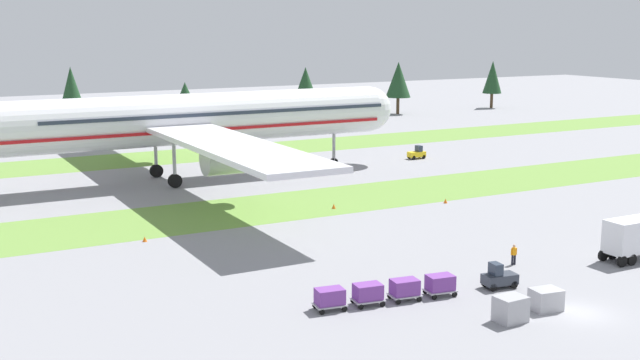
{
  "coord_description": "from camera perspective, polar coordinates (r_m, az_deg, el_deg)",
  "views": [
    {
      "loc": [
        -40.72,
        -37.51,
        19.56
      ],
      "look_at": [
        -2.67,
        32.96,
        4.0
      ],
      "focal_mm": 44.83,
      "sensor_mm": 36.0,
      "label": 1
    }
  ],
  "objects": [
    {
      "name": "catering_truck",
      "position": [
        72.87,
        21.78,
        -3.79
      ],
      "size": [
        6.97,
        2.34,
        3.58
      ],
      "rotation": [
        0.0,
        0.0,
        -1.58
      ],
      "color": "#2D333D",
      "rests_on": "ground"
    },
    {
      "name": "taxiway_marker_1",
      "position": [
        86.59,
        0.99,
        -1.88
      ],
      "size": [
        0.44,
        0.44,
        0.53
      ],
      "primitive_type": "cone",
      "color": "orange",
      "rests_on": "ground"
    },
    {
      "name": "cargo_dolly_third",
      "position": [
        57.25,
        3.44,
        -8.03
      ],
      "size": [
        2.39,
        1.79,
        1.55
      ],
      "rotation": [
        0.0,
        0.0,
        -1.71
      ],
      "color": "#A3A3A8",
      "rests_on": "ground"
    },
    {
      "name": "cargo_dolly_second",
      "position": [
        58.43,
        6.06,
        -7.67
      ],
      "size": [
        2.39,
        1.79,
        1.55
      ],
      "rotation": [
        0.0,
        0.0,
        -1.71
      ],
      "color": "#A3A3A8",
      "rests_on": "ground"
    },
    {
      "name": "grass_strip_far",
      "position": [
        124.22,
        -8.87,
        1.8
      ],
      "size": [
        320.0,
        13.2,
        0.01
      ],
      "primitive_type": "cube",
      "color": "olive",
      "rests_on": "ground"
    },
    {
      "name": "distant_tree_line",
      "position": [
        155.65,
        -12.71,
        6.25
      ],
      "size": [
        175.63,
        8.48,
        12.29
      ],
      "color": "#4C3823",
      "rests_on": "ground"
    },
    {
      "name": "taxiway_marker_2",
      "position": [
        75.27,
        -12.4,
        -4.14
      ],
      "size": [
        0.44,
        0.44,
        0.48
      ],
      "primitive_type": "cone",
      "color": "orange",
      "rests_on": "ground"
    },
    {
      "name": "pushback_tractor",
      "position": [
        119.74,
        6.94,
        1.91
      ],
      "size": [
        2.6,
        1.31,
        1.97
      ],
      "rotation": [
        0.0,
        0.0,
        1.57
      ],
      "color": "yellow",
      "rests_on": "ground"
    },
    {
      "name": "airliner",
      "position": [
        102.41,
        -9.9,
        4.29
      ],
      "size": [
        62.0,
        76.05,
        22.03
      ],
      "rotation": [
        0.0,
        0.0,
        -1.57
      ],
      "color": "silver",
      "rests_on": "ground"
    },
    {
      "name": "grass_strip_near",
      "position": [
        89.54,
        -0.58,
        -1.62
      ],
      "size": [
        320.0,
        13.2,
        0.01
      ],
      "primitive_type": "cube",
      "color": "olive",
      "rests_on": "ground"
    },
    {
      "name": "ground_plane",
      "position": [
        58.71,
        18.1,
        -9.03
      ],
      "size": [
        400.0,
        400.0,
        0.0
      ],
      "primitive_type": "plane",
      "color": "gray"
    },
    {
      "name": "ground_crew_marshaller",
      "position": [
        68.33,
        13.67,
        -5.13
      ],
      "size": [
        0.55,
        0.36,
        1.74
      ],
      "rotation": [
        0.0,
        0.0,
        6.06
      ],
      "color": "black",
      "rests_on": "ground"
    },
    {
      "name": "cargo_dolly_lead",
      "position": [
        59.73,
        8.58,
        -7.32
      ],
      "size": [
        2.39,
        1.79,
        1.55
      ],
      "rotation": [
        0.0,
        0.0,
        -1.71
      ],
      "color": "#A3A3A8",
      "rests_on": "ground"
    },
    {
      "name": "cargo_dolly_fourth",
      "position": [
        56.2,
        0.7,
        -8.38
      ],
      "size": [
        2.39,
        1.79,
        1.55
      ],
      "rotation": [
        0.0,
        0.0,
        -1.71
      ],
      "color": "#A3A3A8",
      "rests_on": "ground"
    },
    {
      "name": "ground_crew_loader",
      "position": [
        72.29,
        20.1,
        -4.61
      ],
      "size": [
        0.37,
        0.47,
        1.74
      ],
      "rotation": [
        0.0,
        0.0,
        2.2
      ],
      "color": "black",
      "rests_on": "ground"
    },
    {
      "name": "uld_container_1",
      "position": [
        58.44,
        15.82,
        -8.2
      ],
      "size": [
        2.17,
        1.82,
        1.52
      ],
      "primitive_type": "cube",
      "rotation": [
        0.0,
        0.0,
        -0.12
      ],
      "color": "#A3A3A8",
      "rests_on": "ground"
    },
    {
      "name": "baggage_tug",
      "position": [
        62.27,
        12.65,
        -6.8
      ],
      "size": [
        2.75,
        1.65,
        1.97
      ],
      "rotation": [
        0.0,
        0.0,
        -1.71
      ],
      "color": "#2D333D",
      "rests_on": "ground"
    },
    {
      "name": "uld_container_0",
      "position": [
        55.61,
        13.45,
        -8.95
      ],
      "size": [
        2.06,
        1.67,
        1.76
      ],
      "primitive_type": "cube",
      "rotation": [
        0.0,
        0.0,
        0.04
      ],
      "color": "#A3A3A8",
      "rests_on": "ground"
    },
    {
      "name": "taxiway_marker_0",
      "position": [
        90.33,
        8.95,
        -1.48
      ],
      "size": [
        0.44,
        0.44,
        0.53
      ],
      "primitive_type": "cone",
      "color": "orange",
      "rests_on": "ground"
    }
  ]
}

